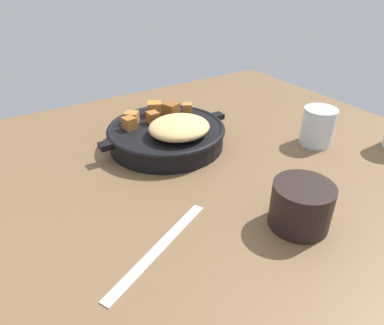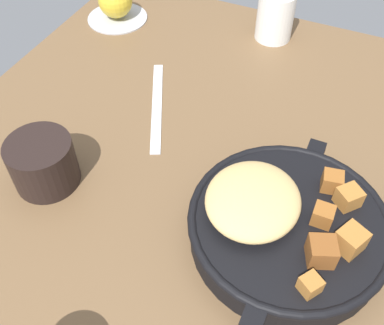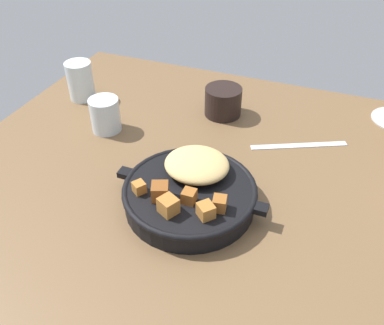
% 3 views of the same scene
% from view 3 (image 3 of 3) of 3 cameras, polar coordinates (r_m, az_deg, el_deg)
% --- Properties ---
extents(ground_plane, '(1.07, 0.91, 0.02)m').
position_cam_3_polar(ground_plane, '(0.88, 1.62, -1.66)').
color(ground_plane, brown).
extents(cast_iron_skillet, '(0.30, 0.25, 0.08)m').
position_cam_3_polar(cast_iron_skillet, '(0.78, -0.22, -3.89)').
color(cast_iron_skillet, black).
rests_on(cast_iron_skillet, ground_plane).
extents(butter_knife, '(0.21, 0.11, 0.00)m').
position_cam_3_polar(butter_knife, '(0.98, 14.51, 2.32)').
color(butter_knife, silver).
rests_on(butter_knife, ground_plane).
extents(coffee_mug_dark, '(0.09, 0.09, 0.07)m').
position_cam_3_polar(coffee_mug_dark, '(1.05, 4.30, 8.39)').
color(coffee_mug_dark, black).
rests_on(coffee_mug_dark, ground_plane).
extents(water_glass_tall, '(0.07, 0.07, 0.10)m').
position_cam_3_polar(water_glass_tall, '(1.15, -15.12, 10.82)').
color(water_glass_tall, silver).
rests_on(water_glass_tall, ground_plane).
extents(water_glass_short, '(0.07, 0.07, 0.08)m').
position_cam_3_polar(water_glass_short, '(1.00, -11.88, 6.44)').
color(water_glass_short, silver).
rests_on(water_glass_short, ground_plane).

